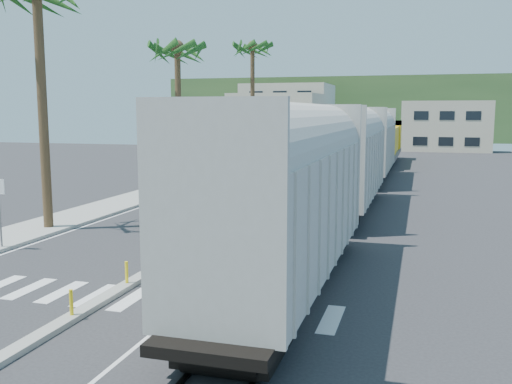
{
  "coord_description": "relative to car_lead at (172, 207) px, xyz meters",
  "views": [
    {
      "loc": [
        8.86,
        -16.73,
        5.58
      ],
      "look_at": [
        1.83,
        7.46,
        2.0
      ],
      "focal_mm": 40.0,
      "sensor_mm": 36.0,
      "label": 1
    }
  ],
  "objects": [
    {
      "name": "ground",
      "position": [
        3.23,
        -9.48,
        -0.74
      ],
      "size": [
        140.0,
        140.0,
        0.0
      ],
      "primitive_type": "plane",
      "color": "#28282B",
      "rests_on": "ground"
    },
    {
      "name": "sidewalk",
      "position": [
        -5.27,
        15.52,
        -0.66
      ],
      "size": [
        3.0,
        90.0,
        0.15
      ],
      "primitive_type": "cube",
      "color": "gray",
      "rests_on": "ground"
    },
    {
      "name": "rails",
      "position": [
        8.23,
        18.52,
        -0.71
      ],
      "size": [
        1.56,
        100.0,
        0.06
      ],
      "color": "black",
      "rests_on": "ground"
    },
    {
      "name": "median",
      "position": [
        3.23,
        10.48,
        -0.65
      ],
      "size": [
        0.45,
        60.0,
        0.85
      ],
      "color": "gray",
      "rests_on": "ground"
    },
    {
      "name": "crosswalk",
      "position": [
        3.23,
        -11.48,
        -0.73
      ],
      "size": [
        14.0,
        2.2,
        0.01
      ],
      "primitive_type": "cube",
      "color": "silver",
      "rests_on": "ground"
    },
    {
      "name": "lane_markings",
      "position": [
        1.08,
        15.52,
        -0.73
      ],
      "size": [
        9.42,
        90.0,
        0.01
      ],
      "color": "silver",
      "rests_on": "ground"
    },
    {
      "name": "freight_train",
      "position": [
        8.23,
        11.09,
        2.17
      ],
      "size": [
        3.0,
        60.94,
        5.85
      ],
      "color": "#ABA89D",
      "rests_on": "ground"
    },
    {
      "name": "palm_trees",
      "position": [
        -4.87,
        13.22,
        10.07
      ],
      "size": [
        3.5,
        37.2,
        13.75
      ],
      "color": "brown",
      "rests_on": "ground"
    },
    {
      "name": "buildings",
      "position": [
        -3.19,
        62.17,
        3.63
      ],
      "size": [
        38.0,
        27.0,
        10.0
      ],
      "color": "#B7AC91",
      "rests_on": "ground"
    },
    {
      "name": "hillside",
      "position": [
        3.23,
        90.52,
        5.26
      ],
      "size": [
        80.0,
        20.0,
        12.0
      ],
      "primitive_type": "cube",
      "color": "#385628",
      "rests_on": "ground"
    },
    {
      "name": "car_lead",
      "position": [
        0.0,
        0.0,
        0.0
      ],
      "size": [
        1.84,
        4.36,
        1.47
      ],
      "primitive_type": "imported",
      "rotation": [
        0.0,
        0.0,
        -0.01
      ],
      "color": "black",
      "rests_on": "ground"
    },
    {
      "name": "car_second",
      "position": [
        -0.07,
        6.56,
        0.03
      ],
      "size": [
        2.1,
        4.8,
        1.53
      ],
      "primitive_type": "imported",
      "rotation": [
        0.0,
        0.0,
        -0.05
      ],
      "color": "black",
      "rests_on": "ground"
    },
    {
      "name": "car_third",
      "position": [
        -0.23,
        11.08,
        0.0
      ],
      "size": [
        2.91,
        5.43,
        1.48
      ],
      "primitive_type": "imported",
      "rotation": [
        0.0,
        0.0,
        0.08
      ],
      "color": "black",
      "rests_on": "ground"
    },
    {
      "name": "car_rear",
      "position": [
        -0.65,
        17.73,
        -0.01
      ],
      "size": [
        2.57,
        5.32,
        1.46
      ],
      "primitive_type": "imported",
      "rotation": [
        0.0,
        0.0,
        -0.01
      ],
      "color": "#9C9EA1",
      "rests_on": "ground"
    },
    {
      "name": "cyclist",
      "position": [
        4.25,
        -8.28,
        0.02
      ],
      "size": [
        1.18,
        2.17,
        2.38
      ],
      "rotation": [
        0.0,
        0.0,
        1.45
      ],
      "color": "#9EA0A5",
      "rests_on": "ground"
    }
  ]
}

